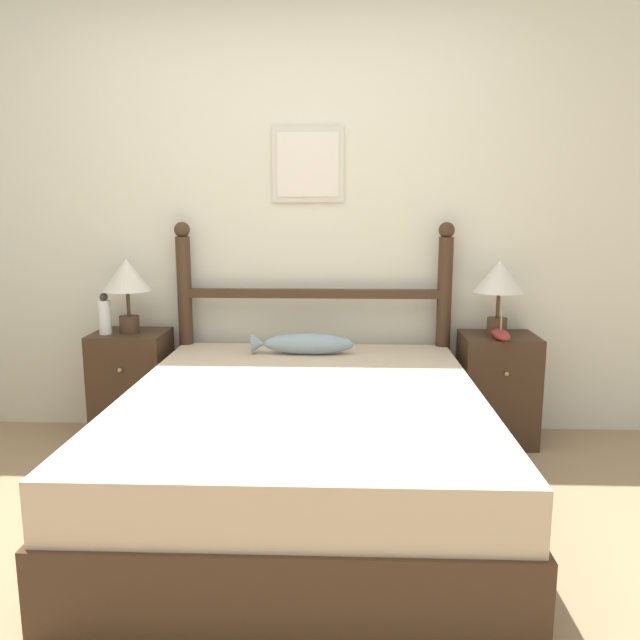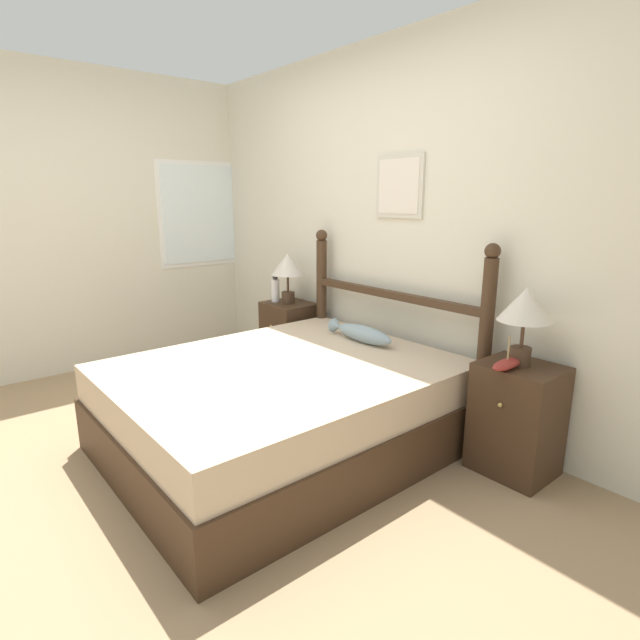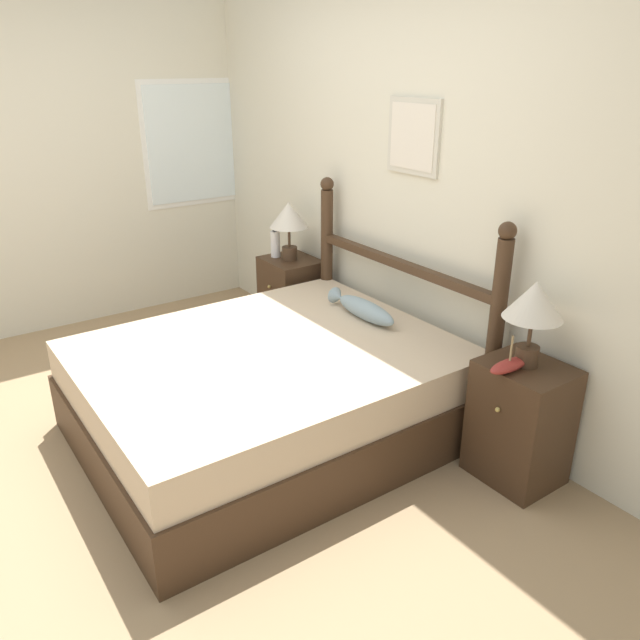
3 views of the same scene
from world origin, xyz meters
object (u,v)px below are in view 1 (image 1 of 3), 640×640
(bottle, at_px, (105,315))
(fish_pillow, at_px, (303,344))
(bed, at_px, (304,449))
(table_lamp_right, at_px, (499,280))
(nightstand_left, at_px, (133,385))
(nightstand_right, at_px, (497,389))
(model_boat, at_px, (501,334))
(table_lamp_left, at_px, (127,279))

(bottle, relative_size, fish_pillow, 0.42)
(bed, relative_size, fish_pillow, 3.48)
(bottle, bearing_deg, table_lamp_right, 1.54)
(nightstand_left, distance_m, table_lamp_right, 2.17)
(bed, distance_m, fish_pillow, 0.77)
(nightstand_right, bearing_deg, model_boat, -101.74)
(nightstand_right, height_order, bottle, bottle)
(model_boat, relative_size, fish_pillow, 0.44)
(model_boat, bearing_deg, table_lamp_right, 86.78)
(fish_pillow, bearing_deg, model_boat, 1.00)
(nightstand_right, distance_m, model_boat, 0.36)
(bed, height_order, fish_pillow, fish_pillow)
(nightstand_left, xyz_separation_m, table_lamp_left, (0.01, -0.01, 0.62))
(nightstand_right, xyz_separation_m, table_lamp_right, (-0.02, 0.00, 0.62))
(nightstand_left, relative_size, model_boat, 2.53)
(table_lamp_right, height_order, model_boat, table_lamp_right)
(nightstand_left, distance_m, model_boat, 2.11)
(nightstand_right, xyz_separation_m, table_lamp_left, (-2.09, -0.01, 0.62))
(bed, distance_m, table_lamp_left, 1.48)
(nightstand_right, relative_size, table_lamp_left, 1.48)
(nightstand_left, height_order, table_lamp_left, table_lamp_left)
(bed, xyz_separation_m, fish_pillow, (-0.04, 0.69, 0.33))
(table_lamp_left, distance_m, bottle, 0.24)
(bottle, distance_m, model_boat, 2.20)
(nightstand_left, bearing_deg, fish_pillow, -7.45)
(nightstand_right, xyz_separation_m, model_boat, (-0.02, -0.11, 0.34))
(bed, relative_size, table_lamp_left, 4.64)
(bed, distance_m, table_lamp_right, 1.48)
(bed, height_order, model_boat, model_boat)
(bed, height_order, table_lamp_right, table_lamp_right)
(nightstand_right, height_order, fish_pillow, fish_pillow)
(table_lamp_left, xyz_separation_m, fish_pillow, (1.00, -0.12, -0.34))
(table_lamp_left, relative_size, fish_pillow, 0.75)
(bottle, bearing_deg, fish_pillow, -3.81)
(bed, xyz_separation_m, bottle, (-1.17, 0.77, 0.47))
(table_lamp_right, bearing_deg, bed, -141.39)
(bed, xyz_separation_m, model_boat, (1.03, 0.71, 0.39))
(bed, height_order, nightstand_left, nightstand_left)
(nightstand_right, xyz_separation_m, fish_pillow, (-1.09, -0.13, 0.28))
(table_lamp_right, bearing_deg, model_boat, -93.22)
(bed, bearing_deg, nightstand_right, 38.08)
(nightstand_left, relative_size, table_lamp_right, 1.48)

